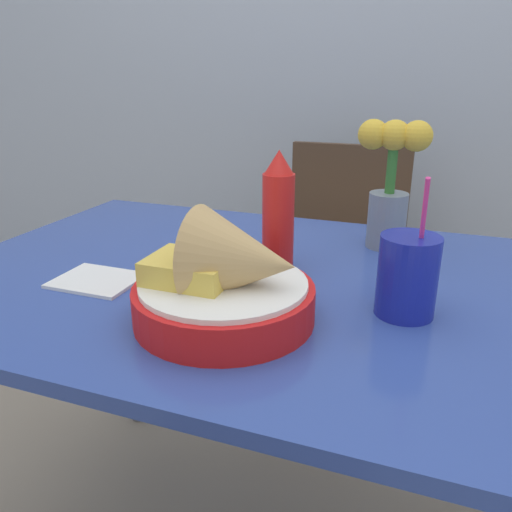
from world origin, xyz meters
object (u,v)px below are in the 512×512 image
object	(u,v)px
ketchup_bottle	(280,213)
flower_vase	(390,181)
chair_far_window	(341,252)
drink_cup	(407,278)
food_basket	(230,283)

from	to	relation	value
ketchup_bottle	flower_vase	distance (m)	0.27
chair_far_window	flower_vase	size ratio (longest dim) A/B	3.20
ketchup_bottle	chair_far_window	bearing A→B (deg)	90.78
drink_cup	ketchup_bottle	bearing A→B (deg)	153.46
food_basket	ketchup_bottle	size ratio (longest dim) A/B	1.21
food_basket	drink_cup	world-z (taller)	drink_cup
ketchup_bottle	flower_vase	world-z (taller)	flower_vase
chair_far_window	food_basket	distance (m)	1.01
ketchup_bottle	drink_cup	xyz separation A→B (m)	(0.24, -0.12, -0.05)
food_basket	chair_far_window	bearing A→B (deg)	90.40
drink_cup	flower_vase	bearing A→B (deg)	101.63
food_basket	ketchup_bottle	world-z (taller)	ketchup_bottle
ketchup_bottle	flower_vase	xyz separation A→B (m)	(0.18, 0.20, 0.03)
chair_far_window	drink_cup	xyz separation A→B (m)	(0.25, -0.85, 0.28)
food_basket	ketchup_bottle	xyz separation A→B (m)	(0.00, 0.24, 0.05)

